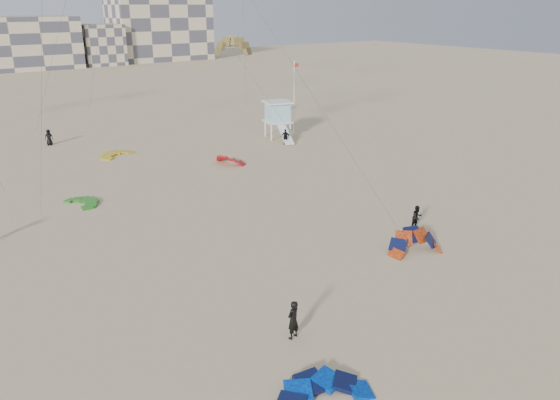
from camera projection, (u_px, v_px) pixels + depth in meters
ground at (309, 353)px, 24.31m from camera, size 320.00×320.00×0.00m
kite_ground_blue at (321, 399)px, 21.49m from camera, size 4.13×4.32×1.53m
kite_ground_orange at (415, 252)px, 34.21m from camera, size 4.28×4.26×3.50m
kite_ground_green at (83, 204)px, 42.51m from camera, size 3.69×3.55×0.65m
kite_ground_red_far at (230, 164)px, 53.20m from camera, size 3.88×3.76×2.74m
kite_ground_yellow at (117, 156)px, 56.04m from camera, size 4.53×4.64×0.78m
kitesurfer_main at (293, 320)px, 25.11m from camera, size 0.80×0.63×1.92m
kitesurfer_b at (417, 217)px, 37.57m from camera, size 0.85×0.69×1.66m
kitesurfer_d at (286, 137)px, 60.17m from camera, size 1.08×0.94×1.74m
kitesurfer_e at (49, 137)px, 59.95m from camera, size 1.00×0.82×1.76m
kitesurfer_f at (284, 105)px, 78.96m from camera, size 1.36×1.80×1.90m
kite_fly_olive at (233, 48)px, 52.03m from camera, size 8.48×4.90×11.07m
lifeguard_tower_near at (278, 120)px, 62.93m from camera, size 3.69×6.19×4.24m
flagpole at (294, 95)px, 65.36m from camera, size 0.69×0.11×8.44m
condo_mid at (4, 44)px, 128.04m from camera, size 32.00×16.00×12.00m
condo_east at (160, 30)px, 150.43m from camera, size 26.00×14.00×16.00m
condo_fill_right at (101, 45)px, 138.67m from camera, size 10.00×10.00×10.00m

